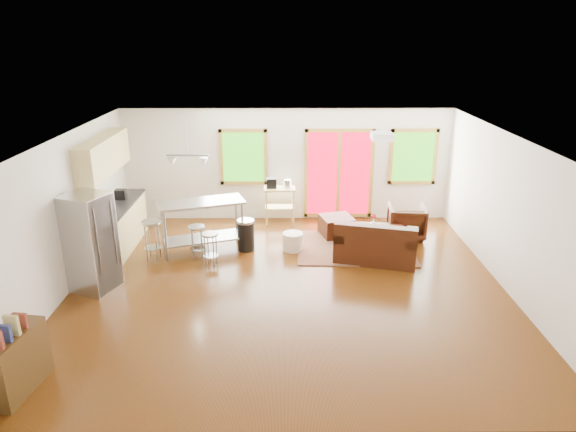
{
  "coord_description": "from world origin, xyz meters",
  "views": [
    {
      "loc": [
        -0.06,
        -8.05,
        4.21
      ],
      "look_at": [
        0.0,
        0.3,
        1.2
      ],
      "focal_mm": 32.0,
      "sensor_mm": 36.0,
      "label": 1
    }
  ],
  "objects_px": {
    "armchair": "(406,220)",
    "coffee_table": "(367,230)",
    "ottoman": "(336,226)",
    "refrigerator": "(90,243)",
    "island": "(202,217)",
    "kitchen_cart": "(279,193)",
    "loveseat": "(376,245)",
    "rug": "(355,248)"
  },
  "relations": [
    {
      "from": "loveseat",
      "to": "kitchen_cart",
      "type": "bearing_deg",
      "value": 147.13
    },
    {
      "from": "loveseat",
      "to": "armchair",
      "type": "height_order",
      "value": "loveseat"
    },
    {
      "from": "rug",
      "to": "armchair",
      "type": "bearing_deg",
      "value": 27.78
    },
    {
      "from": "armchair",
      "to": "kitchen_cart",
      "type": "xyz_separation_m",
      "value": [
        -2.76,
        0.87,
        0.35
      ]
    },
    {
      "from": "rug",
      "to": "loveseat",
      "type": "xyz_separation_m",
      "value": [
        0.31,
        -0.58,
        0.31
      ]
    },
    {
      "from": "coffee_table",
      "to": "island",
      "type": "distance_m",
      "value": 3.37
    },
    {
      "from": "armchair",
      "to": "refrigerator",
      "type": "xyz_separation_m",
      "value": [
        -5.91,
        -2.31,
        0.46
      ]
    },
    {
      "from": "coffee_table",
      "to": "refrigerator",
      "type": "distance_m",
      "value": 5.3
    },
    {
      "from": "refrigerator",
      "to": "island",
      "type": "distance_m",
      "value": 2.28
    },
    {
      "from": "loveseat",
      "to": "coffee_table",
      "type": "height_order",
      "value": "loveseat"
    },
    {
      "from": "armchair",
      "to": "coffee_table",
      "type": "bearing_deg",
      "value": 36.48
    },
    {
      "from": "kitchen_cart",
      "to": "rug",
      "type": "bearing_deg",
      "value": -42.96
    },
    {
      "from": "rug",
      "to": "loveseat",
      "type": "distance_m",
      "value": 0.72
    },
    {
      "from": "coffee_table",
      "to": "island",
      "type": "bearing_deg",
      "value": -177.09
    },
    {
      "from": "coffee_table",
      "to": "refrigerator",
      "type": "relative_size",
      "value": 0.67
    },
    {
      "from": "island",
      "to": "ottoman",
      "type": "bearing_deg",
      "value": 16.47
    },
    {
      "from": "loveseat",
      "to": "kitchen_cart",
      "type": "relative_size",
      "value": 1.57
    },
    {
      "from": "rug",
      "to": "ottoman",
      "type": "bearing_deg",
      "value": 114.61
    },
    {
      "from": "armchair",
      "to": "island",
      "type": "relative_size",
      "value": 0.44
    },
    {
      "from": "armchair",
      "to": "ottoman",
      "type": "height_order",
      "value": "armchair"
    },
    {
      "from": "armchair",
      "to": "refrigerator",
      "type": "bearing_deg",
      "value": 27.03
    },
    {
      "from": "ottoman",
      "to": "kitchen_cart",
      "type": "height_order",
      "value": "kitchen_cart"
    },
    {
      "from": "rug",
      "to": "ottoman",
      "type": "xyz_separation_m",
      "value": [
        -0.33,
        0.71,
        0.21
      ]
    },
    {
      "from": "loveseat",
      "to": "island",
      "type": "relative_size",
      "value": 0.95
    },
    {
      "from": "loveseat",
      "to": "ottoman",
      "type": "bearing_deg",
      "value": 130.57
    },
    {
      "from": "island",
      "to": "kitchen_cart",
      "type": "bearing_deg",
      "value": 46.5
    },
    {
      "from": "ottoman",
      "to": "rug",
      "type": "bearing_deg",
      "value": -65.39
    },
    {
      "from": "ottoman",
      "to": "kitchen_cart",
      "type": "bearing_deg",
      "value": 148.71
    },
    {
      "from": "rug",
      "to": "refrigerator",
      "type": "relative_size",
      "value": 1.37
    },
    {
      "from": "rug",
      "to": "armchair",
      "type": "height_order",
      "value": "armchair"
    },
    {
      "from": "armchair",
      "to": "island",
      "type": "distance_m",
      "value": 4.34
    },
    {
      "from": "island",
      "to": "refrigerator",
      "type": "bearing_deg",
      "value": -135.92
    },
    {
      "from": "rug",
      "to": "refrigerator",
      "type": "bearing_deg",
      "value": -160.34
    },
    {
      "from": "armchair",
      "to": "refrigerator",
      "type": "height_order",
      "value": "refrigerator"
    },
    {
      "from": "coffee_table",
      "to": "island",
      "type": "xyz_separation_m",
      "value": [
        -3.34,
        -0.17,
        0.35
      ]
    },
    {
      "from": "rug",
      "to": "kitchen_cart",
      "type": "height_order",
      "value": "kitchen_cart"
    },
    {
      "from": "ottoman",
      "to": "refrigerator",
      "type": "xyz_separation_m",
      "value": [
        -4.41,
        -2.41,
        0.63
      ]
    },
    {
      "from": "ottoman",
      "to": "island",
      "type": "xyz_separation_m",
      "value": [
        -2.77,
        -0.82,
        0.51
      ]
    },
    {
      "from": "island",
      "to": "coffee_table",
      "type": "bearing_deg",
      "value": 2.91
    },
    {
      "from": "coffee_table",
      "to": "kitchen_cart",
      "type": "relative_size",
      "value": 1.05
    },
    {
      "from": "ottoman",
      "to": "kitchen_cart",
      "type": "xyz_separation_m",
      "value": [
        -1.27,
        0.77,
        0.53
      ]
    },
    {
      "from": "coffee_table",
      "to": "ottoman",
      "type": "distance_m",
      "value": 0.88
    }
  ]
}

